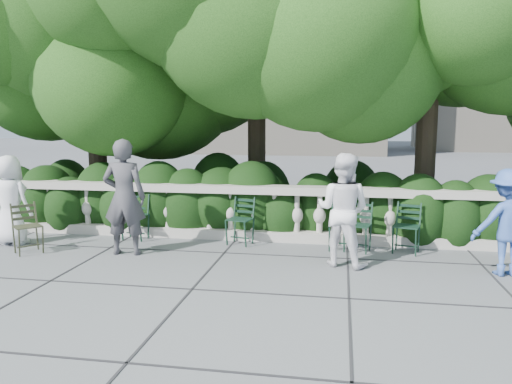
% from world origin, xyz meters
% --- Properties ---
extents(ground, '(90.00, 90.00, 0.00)m').
position_xyz_m(ground, '(0.00, 0.00, 0.00)').
color(ground, '#525459').
rests_on(ground, ground).
extents(balustrade, '(12.00, 0.44, 1.00)m').
position_xyz_m(balustrade, '(0.00, 1.80, 0.49)').
color(balustrade, '#9E998E').
rests_on(balustrade, ground).
extents(shrub_hedge, '(15.00, 2.60, 1.70)m').
position_xyz_m(shrub_hedge, '(0.00, 3.00, 0.00)').
color(shrub_hedge, black).
rests_on(shrub_hedge, ground).
extents(tree_canopy, '(15.04, 6.52, 6.78)m').
position_xyz_m(tree_canopy, '(0.69, 3.19, 3.96)').
color(tree_canopy, '#3F3023').
rests_on(tree_canopy, ground).
extents(chair_b, '(0.54, 0.57, 0.84)m').
position_xyz_m(chair_b, '(-0.39, 1.27, 0.00)').
color(chair_b, black).
rests_on(chair_b, ground).
extents(chair_c, '(0.47, 0.50, 0.84)m').
position_xyz_m(chair_c, '(-2.32, 1.30, 0.00)').
color(chair_c, black).
rests_on(chair_c, ground).
extents(chair_d, '(0.55, 0.58, 0.84)m').
position_xyz_m(chair_d, '(1.62, 1.13, 0.00)').
color(chair_d, black).
rests_on(chair_d, ground).
extents(chair_e, '(0.56, 0.58, 0.84)m').
position_xyz_m(chair_e, '(2.40, 1.17, 0.00)').
color(chair_e, black).
rests_on(chair_e, ground).
extents(chair_f, '(0.49, 0.52, 0.84)m').
position_xyz_m(chair_f, '(1.39, 1.16, 0.00)').
color(chair_f, black).
rests_on(chair_f, ground).
extents(chair_weathered, '(0.65, 0.65, 0.84)m').
position_xyz_m(chair_weathered, '(-3.56, 0.16, 0.00)').
color(chair_weathered, black).
rests_on(chair_weathered, ground).
extents(person_businessman, '(0.84, 0.62, 1.57)m').
position_xyz_m(person_businessman, '(-4.30, 0.75, 0.78)').
color(person_businessman, white).
rests_on(person_businessman, ground).
extents(person_woman_grey, '(0.73, 0.53, 1.88)m').
position_xyz_m(person_woman_grey, '(-2.06, 0.48, 0.94)').
color(person_woman_grey, '#3E3D42').
rests_on(person_woman_grey, ground).
extents(person_casual_man, '(0.99, 0.88, 1.69)m').
position_xyz_m(person_casual_man, '(1.41, 0.46, 0.85)').
color(person_casual_man, white).
rests_on(person_casual_man, ground).
extents(person_older_blue, '(1.05, 0.71, 1.51)m').
position_xyz_m(person_older_blue, '(3.68, 0.36, 0.75)').
color(person_older_blue, '#3759A5').
rests_on(person_older_blue, ground).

